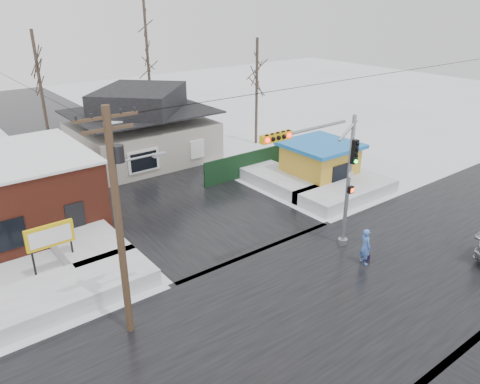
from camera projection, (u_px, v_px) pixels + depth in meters
ground at (334, 298)px, 20.50m from camera, size 120.00×120.00×0.00m
road_ns at (334, 298)px, 20.50m from camera, size 10.00×120.00×0.02m
road_ew at (334, 298)px, 20.50m from camera, size 120.00×10.00×0.02m
snowbank_nw at (74, 290)px, 20.39m from camera, size 7.00×3.00×0.80m
snowbank_ne at (347, 192)px, 30.50m from camera, size 7.00×3.00×0.80m
snowbank_nside_w at (78, 234)px, 25.16m from camera, size 3.00×8.00×0.80m
snowbank_nside_e at (273, 176)px, 33.02m from camera, size 3.00×8.00×0.80m
traffic_signal at (329, 171)px, 22.25m from camera, size 6.05×0.68×7.00m
utility_pole at (119, 213)px, 16.60m from camera, size 3.15×0.44×9.00m
marquee_sign at (50, 237)px, 21.61m from camera, size 2.20×0.21×2.55m
house at (142, 128)px, 36.64m from camera, size 10.40×8.40×5.76m
kiosk at (320, 163)px, 32.55m from camera, size 4.60×4.60×2.88m
fence at (250, 164)px, 34.00m from camera, size 8.00×0.12×1.80m
tree_far_left at (36, 58)px, 34.09m from camera, size 3.00×3.00×10.00m
tree_far_mid at (145, 28)px, 40.55m from camera, size 3.00×3.00×12.00m
tree_far_right at (257, 61)px, 39.02m from camera, size 3.00×3.00×9.00m
pedestrian at (365, 247)px, 22.76m from camera, size 0.61×0.78×1.88m
shopping_bag at (367, 258)px, 23.25m from camera, size 0.30×0.20×0.35m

